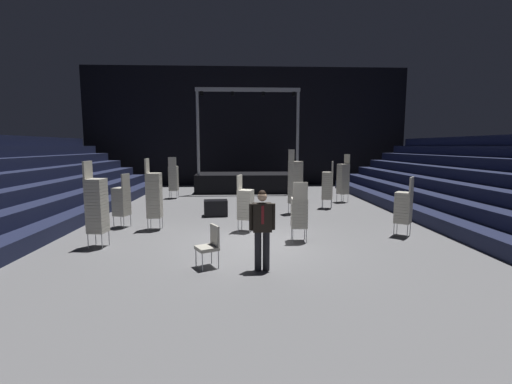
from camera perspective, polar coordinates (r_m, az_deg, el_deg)
The scene contains 16 objects.
ground_plane at distance 10.05m, azimuth -0.04°, elevation -8.41°, with size 22.00×30.00×0.10m, color slate.
arena_end_wall at distance 24.70m, azimuth -1.52°, elevation 10.46°, with size 22.00×0.30×8.00m, color black.
stage_riser at distance 21.12m, azimuth -1.33°, elevation 1.84°, with size 6.04×2.90×5.85m.
man_with_tie at distance 7.60m, azimuth 1.00°, elevation -5.41°, with size 0.57×0.25×1.77m.
chair_stack_front_left at distance 17.43m, azimuth 13.88°, elevation 2.14°, with size 0.56×0.56×2.31m.
chair_stack_front_right at distance 11.78m, azimuth -16.14°, elevation -0.38°, with size 0.44×0.44×2.31m.
chair_stack_mid_left at distance 11.12m, azimuth -1.74°, elevation -1.85°, with size 0.55×0.55×1.79m.
chair_stack_mid_right at distance 10.25m, azimuth -24.34°, elevation -1.88°, with size 0.49×0.49×2.31m.
chair_stack_mid_centre at distance 14.14m, azimuth 6.35°, elevation 1.64°, with size 0.57×0.57×2.56m.
chair_stack_rear_left at distance 15.55m, azimuth 11.47°, elevation 1.12°, with size 0.56×0.56×2.05m.
chair_stack_rear_right at distance 12.49m, azimuth -20.87°, elevation -1.31°, with size 0.55×0.55×1.79m.
chair_stack_rear_centre at distance 10.02m, azimuth 6.98°, elevation -3.17°, with size 0.46×0.46×1.71m.
chair_stack_aisle_left at distance 18.71m, azimuth -13.18°, elevation 2.25°, with size 0.45×0.45×2.14m.
chair_stack_aisle_right at distance 11.42m, azimuth 22.72°, elevation -2.18°, with size 0.62×0.62×1.79m.
equipment_road_case at distance 13.77m, azimuth -6.51°, elevation -2.59°, with size 0.90×0.60×0.62m, color black.
loose_chair_near_man at distance 8.01m, azimuth -7.46°, elevation -8.27°, with size 0.60×0.60×0.95m.
Camera 1 is at (-0.41, -9.66, 2.69)m, focal length 24.79 mm.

